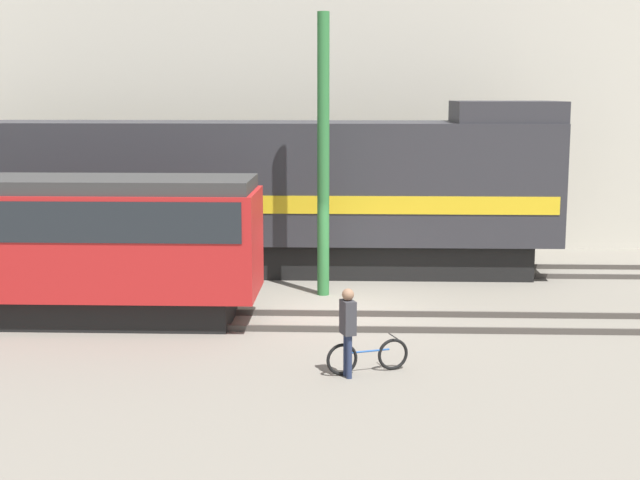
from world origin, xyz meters
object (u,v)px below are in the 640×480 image
at_px(utility_pole_center, 323,157).
at_px(streetcar, 33,240).
at_px(person, 348,324).
at_px(freight_locomotive, 229,193).
at_px(bicycle, 368,357).

bearing_deg(utility_pole_center, streetcar, -155.54).
height_order(person, utility_pole_center, utility_pole_center).
relative_size(freight_locomotive, utility_pole_center, 2.66).
bearing_deg(bicycle, person, -142.57).
bearing_deg(bicycle, utility_pole_center, 99.21).
xyz_separation_m(freight_locomotive, streetcar, (-3.71, -6.01, -0.41)).
distance_m(freight_locomotive, bicycle, 10.59).
distance_m(bicycle, utility_pole_center, 7.47).
relative_size(freight_locomotive, person, 11.38).
bearing_deg(bicycle, streetcar, 154.91).
relative_size(freight_locomotive, streetcar, 1.86).
distance_m(streetcar, utility_pole_center, 7.46).
distance_m(streetcar, person, 8.31).
bearing_deg(person, freight_locomotive, 109.92).
distance_m(bicycle, person, 0.87).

